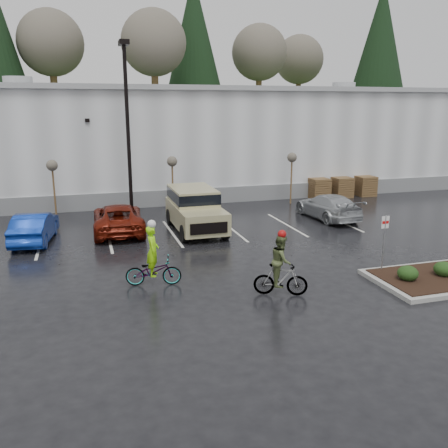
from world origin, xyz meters
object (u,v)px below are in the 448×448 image
object	(u,v)px
pallet_stack_c	(365,186)
cyclist_olive	(281,271)
pallet_stack_b	(342,187)
fire_lane_sign	(384,237)
suv_tan	(196,210)
sapling_mid	(172,164)
car_red	(118,218)
car_far_silver	(328,206)
cyclist_hivis	(153,265)
sapling_east	(292,160)
lamppost	(127,112)
sapling_west	(52,169)
pallet_stack_a	(319,188)
car_blue	(35,227)

from	to	relation	value
pallet_stack_c	cyclist_olive	bearing A→B (deg)	-130.72
pallet_stack_b	fire_lane_sign	size ratio (longest dim) A/B	0.61
pallet_stack_c	suv_tan	xyz separation A→B (m)	(-13.29, -5.84, 0.35)
sapling_mid	pallet_stack_b	size ratio (longest dim) A/B	2.37
car_red	cyclist_olive	bearing A→B (deg)	116.83
car_far_silver	cyclist_hivis	bearing A→B (deg)	30.68
sapling_east	fire_lane_sign	bearing A→B (deg)	-99.75
lamppost	pallet_stack_b	xyz separation A→B (m)	(14.20, 2.00, -5.01)
cyclist_hivis	suv_tan	bearing A→B (deg)	-12.88
sapling_west	fire_lane_sign	bearing A→B (deg)	-47.33
lamppost	pallet_stack_a	distance (m)	13.61
cyclist_hivis	cyclist_olive	size ratio (longest dim) A/B	1.05
cyclist_olive	cyclist_hivis	bearing A→B (deg)	83.92
sapling_east	car_far_silver	size ratio (longest dim) A/B	0.69
lamppost	fire_lane_sign	bearing A→B (deg)	-56.54
pallet_stack_b	cyclist_olive	world-z (taller)	cyclist_olive
pallet_stack_b	pallet_stack_c	bearing A→B (deg)	0.00
car_far_silver	cyclist_hivis	size ratio (longest dim) A/B	2.03
lamppost	sapling_west	bearing A→B (deg)	165.96
lamppost	cyclist_hivis	bearing A→B (deg)	-92.03
pallet_stack_c	cyclist_olive	distance (m)	19.25
sapling_east	car_far_silver	bearing A→B (deg)	-87.39
pallet_stack_b	car_red	distance (m)	15.96
car_red	car_far_silver	size ratio (longest dim) A/B	1.07
fire_lane_sign	cyclist_olive	distance (m)	4.47
sapling_west	car_red	distance (m)	5.41
car_red	cyclist_hivis	distance (m)	7.53
lamppost	pallet_stack_b	bearing A→B (deg)	8.02
cyclist_olive	sapling_mid	bearing A→B (deg)	26.59
car_red	car_far_silver	bearing A→B (deg)	-179.64
fire_lane_sign	car_blue	world-z (taller)	fire_lane_sign
fire_lane_sign	suv_tan	world-z (taller)	fire_lane_sign
fire_lane_sign	cyclist_olive	xyz separation A→B (m)	(-4.36, -0.79, -0.60)
sapling_east	cyclist_olive	bearing A→B (deg)	-115.76
sapling_west	car_far_silver	size ratio (longest dim) A/B	0.69
cyclist_hivis	pallet_stack_b	bearing A→B (deg)	-37.46
sapling_mid	car_red	world-z (taller)	sapling_mid
car_red	car_blue	bearing A→B (deg)	12.33
pallet_stack_b	car_blue	distance (m)	19.73
sapling_east	cyclist_hivis	size ratio (longest dim) A/B	1.39
sapling_mid	pallet_stack_c	bearing A→B (deg)	4.24
sapling_mid	sapling_west	bearing A→B (deg)	180.00
sapling_west	cyclist_olive	size ratio (longest dim) A/B	1.46
pallet_stack_c	suv_tan	world-z (taller)	suv_tan
pallet_stack_c	car_blue	distance (m)	21.47
pallet_stack_c	pallet_stack_a	bearing A→B (deg)	180.00
pallet_stack_c	suv_tan	size ratio (longest dim) A/B	0.26
fire_lane_sign	car_red	distance (m)	12.44
lamppost	cyclist_hivis	size ratio (longest dim) A/B	4.01
sapling_mid	suv_tan	world-z (taller)	sapling_mid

